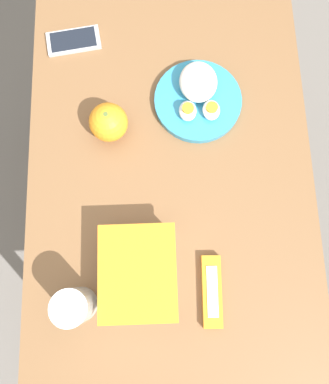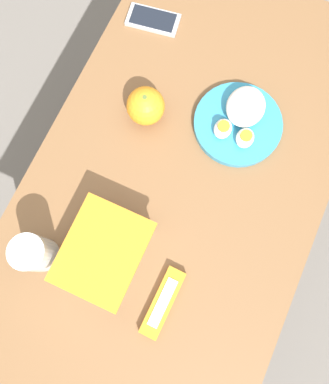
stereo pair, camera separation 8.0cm
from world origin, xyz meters
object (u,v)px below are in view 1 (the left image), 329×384
Objects in this scene: orange_fruit at (109,122)px; rice_plate at (198,96)px; food_container at (139,273)px; candy_bar at (212,291)px; drinking_glass at (75,306)px; cell_phone at (74,41)px.

rice_plate is (0.07, -0.20, -0.02)m from orange_fruit.
food_container is 0.94× the size of rice_plate.
orange_fruit is 0.22m from rice_plate.
rice_plate is 1.38× the size of candy_bar.
cell_phone is at bearing 2.32° from drinking_glass.
rice_plate is 0.44m from candy_bar.
drinking_glass reaches higher than cell_phone.
cell_phone is (0.16, 0.29, -0.02)m from rice_plate.
candy_bar is 0.28m from drinking_glass.
cell_phone is (0.56, 0.15, -0.03)m from food_container.
orange_fruit is (0.33, 0.06, 0.01)m from food_container.
cell_phone is (0.23, 0.09, -0.04)m from orange_fruit.
drinking_glass is (-0.02, 0.27, 0.04)m from candy_bar.
cell_phone is at bearing 26.46° from candy_bar.
drinking_glass reaches higher than orange_fruit.
rice_plate is 0.53m from drinking_glass.
drinking_glass is (-0.06, 0.12, 0.02)m from food_container.
orange_fruit is 0.43× the size of rice_plate.
orange_fruit is at bearing -158.80° from cell_phone.
drinking_glass is (-0.62, -0.03, 0.05)m from cell_phone.
rice_plate is at bearing -20.04° from food_container.
drinking_glass is at bearing 149.40° from rice_plate.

